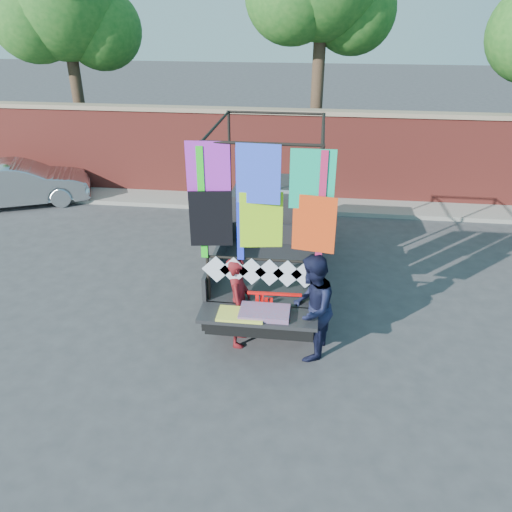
# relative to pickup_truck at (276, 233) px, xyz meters

# --- Properties ---
(ground) EXTENTS (90.00, 90.00, 0.00)m
(ground) POSITION_rel_pickup_truck_xyz_m (-0.33, -2.38, -0.89)
(ground) COLOR #38383A
(ground) RESTS_ON ground
(brick_wall) EXTENTS (30.00, 0.45, 2.61)m
(brick_wall) POSITION_rel_pickup_truck_xyz_m (-0.33, 4.62, 0.44)
(brick_wall) COLOR #98342C
(brick_wall) RESTS_ON ground
(curb) EXTENTS (30.00, 1.20, 0.12)m
(curb) POSITION_rel_pickup_truck_xyz_m (-0.33, 3.92, -0.83)
(curb) COLOR gray
(curb) RESTS_ON ground
(tree_left) EXTENTS (4.20, 3.30, 7.05)m
(tree_left) POSITION_rel_pickup_truck_xyz_m (-6.81, 5.74, 4.23)
(tree_left) COLOR #38281C
(tree_left) RESTS_ON ground
(pickup_truck) EXTENTS (2.23, 5.60, 3.52)m
(pickup_truck) POSITION_rel_pickup_truck_xyz_m (0.00, 0.00, 0.00)
(pickup_truck) COLOR black
(pickup_truck) RESTS_ON ground
(sedan) EXTENTS (4.03, 2.74, 1.26)m
(sedan) POSITION_rel_pickup_truck_xyz_m (-7.67, 3.09, -0.26)
(sedan) COLOR #B2B6B9
(sedan) RESTS_ON ground
(woman) EXTENTS (0.41, 0.61, 1.63)m
(woman) POSITION_rel_pickup_truck_xyz_m (-0.38, -2.69, -0.07)
(woman) COLOR maroon
(woman) RESTS_ON ground
(man) EXTENTS (0.83, 0.99, 1.83)m
(man) POSITION_rel_pickup_truck_xyz_m (0.84, -2.88, 0.03)
(man) COLOR black
(man) RESTS_ON ground
(streamer_bundle) EXTENTS (0.88, 0.07, 0.61)m
(streamer_bundle) POSITION_rel_pickup_truck_xyz_m (0.13, -2.80, 0.01)
(streamer_bundle) COLOR red
(streamer_bundle) RESTS_ON ground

